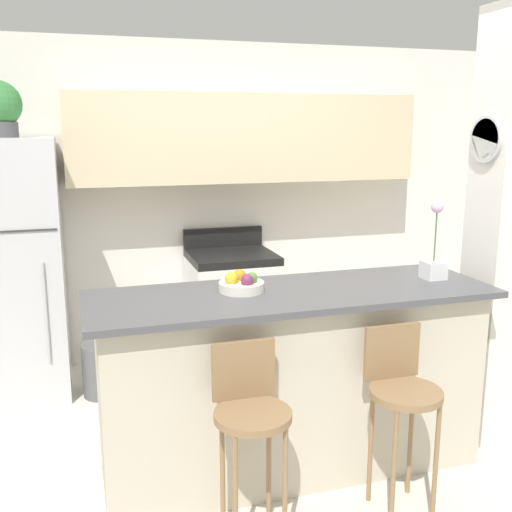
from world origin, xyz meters
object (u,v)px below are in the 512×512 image
Objects in this scene: stove_range at (232,308)px; orchid_vase at (434,258)px; bar_stool_left at (250,415)px; fruit_bowl at (242,284)px; refrigerator at (13,269)px; trash_bin at (102,369)px; bar_stool_right at (402,393)px.

orchid_vase is (0.78, -1.58, 0.69)m from stove_range.
fruit_bowl is (0.12, 0.57, 0.46)m from bar_stool_left.
stove_range is 2.15m from bar_stool_left.
refrigerator is 2.84m from orchid_vase.
orchid_vase reaches higher than trash_bin.
stove_range is at bearing 77.29° from bar_stool_left.
stove_range is at bearing 116.19° from orchid_vase.
fruit_bowl is (-0.65, 0.57, 0.46)m from bar_stool_right.
refrigerator is at bearing 131.06° from fruit_bowl.
fruit_bowl is at bearing 77.87° from bar_stool_left.
orchid_vase is at bearing 21.98° from bar_stool_left.
refrigerator is 1.93m from fruit_bowl.
bar_stool_left is 0.77m from bar_stool_right.
orchid_vase is 2.42m from trash_bin.
bar_stool_right is 2.06× the size of orchid_vase.
trash_bin is (-1.35, 1.77, -0.42)m from bar_stool_right.
refrigerator reaches higher than trash_bin.
refrigerator is 1.70× the size of stove_range.
trash_bin is at bearing 127.40° from bar_stool_right.
orchid_vase is at bearing -34.63° from trash_bin.
bar_stool_right is at bearing -133.37° from orchid_vase.
stove_range is 2.12m from bar_stool_right.
trash_bin is at bearing -162.95° from stove_range.
bar_stool_right is 3.82× the size of fruit_bowl.
refrigerator reaches higher than bar_stool_right.
stove_range reaches higher than bar_stool_right.
fruit_bowl is 0.64× the size of trash_bin.
bar_stool_right is at bearing -81.77° from stove_range.
orchid_vase is (2.39, -1.52, 0.25)m from refrigerator.
orchid_vase is 1.13m from fruit_bowl.
stove_range is 1.67m from fruit_bowl.
trash_bin is (-0.70, 1.20, -0.88)m from fruit_bowl.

